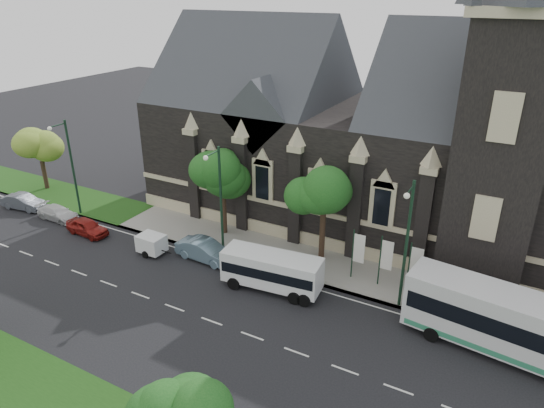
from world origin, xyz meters
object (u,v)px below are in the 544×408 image
Objects in this scene: street_lamp_mid at (219,197)px; banner_flag_right at (413,265)px; shuttle_bus at (272,270)px; tour_coach at (527,329)px; car_far_red at (87,227)px; banner_flag_left at (357,251)px; tree_walk_far at (42,147)px; tree_walk_left at (226,171)px; tree_park_east at (198,403)px; tree_walk_right at (328,190)px; car_far_white at (58,213)px; box_trailer at (152,243)px; car_far_grey at (23,202)px; sedan at (205,250)px; street_lamp_near at (406,240)px; banner_flag_center at (384,258)px; street_lamp_far at (70,163)px.

banner_flag_right is at bearing 7.60° from street_lamp_mid.
street_lamp_mid is 6.92m from shuttle_bus.
banner_flag_right reaches higher than tour_coach.
banner_flag_left is at bearing -76.55° from car_far_red.
tree_walk_far is 1.57× the size of banner_flag_left.
tree_walk_left is 0.85× the size of street_lamp_mid.
shuttle_bus is at bearing 107.62° from tree_park_east.
tree_walk_right is at bearing 98.42° from tree_park_east.
street_lamp_mid is 2.11× the size of car_far_white.
car_far_grey is (-16.59, 0.75, -0.19)m from box_trailer.
sedan is at bearing -150.47° from tree_walk_right.
banner_flag_center is (-1.71, 1.91, -2.73)m from street_lamp_near.
car_far_grey reaches higher than car_far_red.
car_far_white is at bearing -173.34° from banner_flag_center.
banner_flag_left is 0.91× the size of car_far_grey.
tree_park_east is at bearing -118.72° from car_far_white.
sedan reaches higher than car_far_white.
car_far_red is (-17.86, -0.32, -0.87)m from shuttle_bus.
tree_park_east is 18.91m from banner_flag_right.
street_lamp_mid is 2.06× the size of car_far_grey.
tree_walk_far is at bearing 164.28° from shuttle_bus.
street_lamp_mid is at bearing -63.53° from tree_walk_left.
tree_walk_left is 0.85× the size of street_lamp_far.
sedan is at bearing -165.61° from banner_flag_left.
shuttle_bus is (-8.69, -3.90, -0.82)m from banner_flag_right.
box_trailer is at bearing -154.71° from tree_walk_right.
banner_flag_right is at bearing 0.00° from banner_flag_left.
car_far_grey is (-28.95, -5.09, -5.10)m from tree_walk_right.
car_far_red is (-12.27, -2.31, -4.42)m from street_lamp_mid.
street_lamp_mid is (-7.21, -3.62, -0.71)m from tree_walk_right.
banner_flag_left is at bearing 180.00° from banner_flag_right.
tree_walk_left reaches higher than tree_park_east.
banner_flag_center is 0.99× the size of car_far_red.
tree_park_east is 1.00× the size of tree_walk_far.
tree_walk_left is at bearing -83.51° from car_far_grey.
tour_coach reaches higher than car_far_grey.
tree_walk_far is at bearing 172.63° from street_lamp_mid.
street_lamp_near reaches higher than car_far_white.
street_lamp_far is 2.11× the size of car_far_white.
street_lamp_near is at bearing 7.43° from shuttle_bus.
tree_walk_far is at bearing 178.14° from banner_flag_center.
tree_walk_far is 0.70× the size of street_lamp_near.
car_far_grey is (-21.74, -1.47, -4.39)m from street_lamp_mid.
banner_flag_center is 13.55m from sedan.
banner_flag_left is 2.00m from banner_flag_center.
banner_flag_right is 19.93m from box_trailer.
street_lamp_far is 7.37m from car_far_grey.
street_lamp_near reaches higher than banner_flag_right.
banner_flag_right is 0.30× the size of tour_coach.
tree_walk_far is (-31.04, -0.54, -1.20)m from tree_walk_right.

